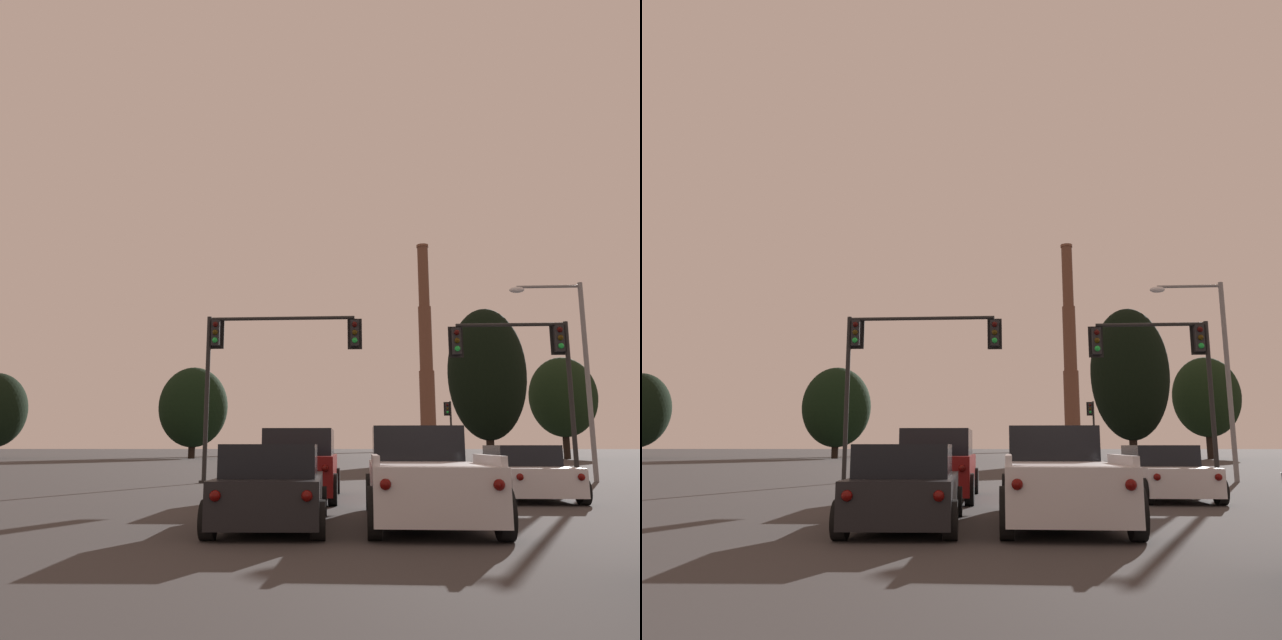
{
  "view_description": "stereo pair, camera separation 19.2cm",
  "coord_description": "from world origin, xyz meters",
  "views": [
    {
      "loc": [
        -1.49,
        -0.42,
        1.41
      ],
      "look_at": [
        -4.19,
        43.07,
        10.23
      ],
      "focal_mm": 35.0,
      "sensor_mm": 36.0,
      "label": 1
    },
    {
      "loc": [
        -1.3,
        -0.41,
        1.41
      ],
      "look_at": [
        -4.19,
        43.07,
        10.23
      ],
      "focal_mm": 35.0,
      "sensor_mm": 36.0,
      "label": 2
    }
  ],
  "objects": [
    {
      "name": "sedan_right_lane_front",
      "position": [
        3.0,
        17.52,
        0.67
      ],
      "size": [
        2.06,
        4.73,
        1.43
      ],
      "rotation": [
        0.0,
        0.0,
        0.02
      ],
      "color": "silver",
      "rests_on": "ground_plane"
    },
    {
      "name": "treeline_far_right",
      "position": [
        -20.61,
        71.07,
        5.81
      ],
      "size": [
        7.91,
        7.12,
        10.4
      ],
      "color": "black",
      "rests_on": "ground_plane"
    },
    {
      "name": "pickup_truck_center_lane_second",
      "position": [
        -0.28,
        12.07,
        0.8
      ],
      "size": [
        2.21,
        5.52,
        1.82
      ],
      "rotation": [
        0.0,
        0.0,
        -0.01
      ],
      "color": "silver",
      "rests_on": "ground_plane"
    },
    {
      "name": "treeline_far_left",
      "position": [
        11.01,
        61.15,
        8.33
      ],
      "size": [
        7.54,
        6.78,
        14.8
      ],
      "color": "black",
      "rests_on": "ground_plane"
    },
    {
      "name": "traffic_light_overhead_left",
      "position": [
        -5.49,
        24.09,
        5.05
      ],
      "size": [
        6.38,
        0.5,
        6.56
      ],
      "color": "black",
      "rests_on": "ground_plane"
    },
    {
      "name": "traffic_light_far_right",
      "position": [
        6.74,
        57.76,
        3.57
      ],
      "size": [
        0.78,
        0.5,
        5.43
      ],
      "color": "black",
      "rests_on": "ground_plane"
    },
    {
      "name": "hatchback_left_lane_second",
      "position": [
        -3.04,
        10.94,
        0.66
      ],
      "size": [
        2.07,
        4.17,
        1.44
      ],
      "rotation": [
        0.0,
        0.0,
        0.05
      ],
      "color": "black",
      "rests_on": "ground_plane"
    },
    {
      "name": "treeline_center_left",
      "position": [
        21.55,
        71.85,
        6.83
      ],
      "size": [
        7.44,
        6.7,
        11.34
      ],
      "color": "black",
      "rests_on": "ground_plane"
    },
    {
      "name": "smokestack",
      "position": [
        18.0,
        178.86,
        23.55
      ],
      "size": [
        7.03,
        7.03,
        60.2
      ],
      "color": "#523427",
      "rests_on": "ground_plane"
    },
    {
      "name": "street_lamp",
      "position": [
        7.45,
        25.81,
        5.05
      ],
      "size": [
        3.06,
        0.36,
        8.21
      ],
      "color": "slate",
      "rests_on": "ground_plane"
    },
    {
      "name": "traffic_light_overhead_right",
      "position": [
        5.18,
        24.16,
        4.72
      ],
      "size": [
        4.76,
        0.5,
        6.21
      ],
      "color": "black",
      "rests_on": "ground_plane"
    },
    {
      "name": "suv_left_lane_front",
      "position": [
        -3.12,
        17.0,
        0.9
      ],
      "size": [
        2.17,
        4.93,
        1.86
      ],
      "rotation": [
        0.0,
        0.0,
        0.02
      ],
      "color": "maroon",
      "rests_on": "ground_plane"
    }
  ]
}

